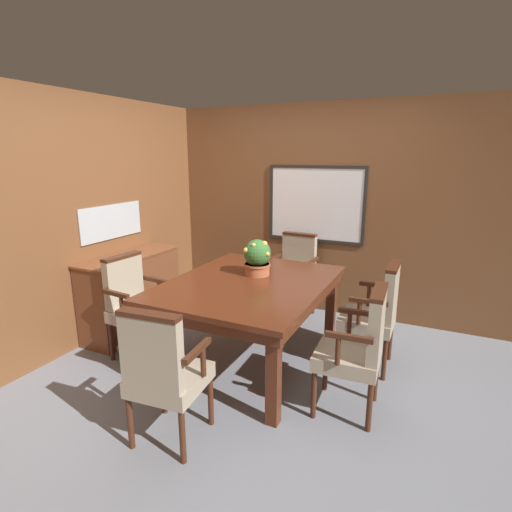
{
  "coord_description": "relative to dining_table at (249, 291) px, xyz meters",
  "views": [
    {
      "loc": [
        1.46,
        -2.81,
        1.88
      ],
      "look_at": [
        -0.07,
        0.38,
        0.97
      ],
      "focal_mm": 28.0,
      "sensor_mm": 36.0,
      "label": 1
    }
  ],
  "objects": [
    {
      "name": "chair_head_far",
      "position": [
        -0.0,
        1.22,
        -0.14
      ],
      "size": [
        0.52,
        0.48,
        0.98
      ],
      "rotation": [
        0.0,
        0.0,
        -0.06
      ],
      "color": "#472314",
      "rests_on": "ground_plane"
    },
    {
      "name": "wall_back",
      "position": [
        0.07,
        1.52,
        0.54
      ],
      "size": [
        7.2,
        0.08,
        2.45
      ],
      "color": "brown",
      "rests_on": "ground_plane"
    },
    {
      "name": "chair_right_near",
      "position": [
        1.06,
        -0.35,
        -0.14
      ],
      "size": [
        0.48,
        0.52,
        0.98
      ],
      "rotation": [
        0.0,
        0.0,
        -1.51
      ],
      "color": "#472314",
      "rests_on": "ground_plane"
    },
    {
      "name": "chair_head_near",
      "position": [
        0.0,
        -1.23,
        -0.14
      ],
      "size": [
        0.53,
        0.5,
        0.98
      ],
      "rotation": [
        0.0,
        0.0,
        3.24
      ],
      "color": "#472314",
      "rests_on": "ground_plane"
    },
    {
      "name": "chair_right_far",
      "position": [
        1.07,
        0.37,
        -0.14
      ],
      "size": [
        0.46,
        0.5,
        0.98
      ],
      "rotation": [
        0.0,
        0.0,
        -1.56
      ],
      "color": "#472314",
      "rests_on": "ground_plane"
    },
    {
      "name": "chair_left_near",
      "position": [
        -1.01,
        -0.38,
        -0.14
      ],
      "size": [
        0.49,
        0.52,
        0.98
      ],
      "rotation": [
        0.0,
        0.0,
        1.49
      ],
      "color": "#472314",
      "rests_on": "ground_plane"
    },
    {
      "name": "wall_left",
      "position": [
        -1.68,
        -0.23,
        0.54
      ],
      "size": [
        0.08,
        7.2,
        2.45
      ],
      "color": "brown",
      "rests_on": "ground_plane"
    },
    {
      "name": "sideboard_cabinet",
      "position": [
        -1.44,
        0.05,
        -0.26
      ],
      "size": [
        0.43,
        1.17,
        0.85
      ],
      "color": "brown",
      "rests_on": "ground_plane"
    },
    {
      "name": "potted_plant",
      "position": [
        -0.02,
        0.22,
        0.26
      ],
      "size": [
        0.27,
        0.26,
        0.34
      ],
      "color": "#B2603D",
      "rests_on": "dining_table"
    },
    {
      "name": "dining_table",
      "position": [
        0.0,
        0.0,
        0.0
      ],
      "size": [
        1.34,
        1.71,
        0.77
      ],
      "color": "#562614",
      "rests_on": "ground_plane"
    },
    {
      "name": "ground_plane",
      "position": [
        0.07,
        -0.23,
        -0.68
      ],
      "size": [
        14.0,
        14.0,
        0.0
      ],
      "primitive_type": "plane",
      "color": "gray"
    }
  ]
}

